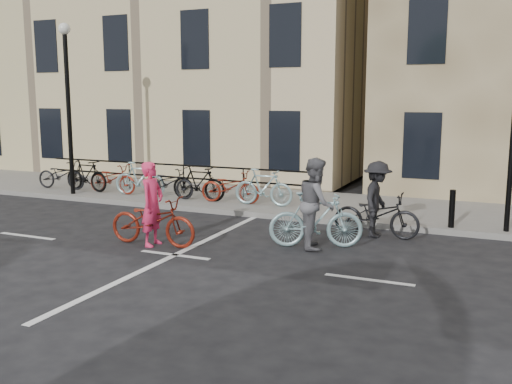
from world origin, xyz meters
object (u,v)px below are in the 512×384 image
at_px(lamp_post, 67,87).
at_px(cyclist_dark, 377,207).
at_px(cyclist_pink, 153,217).
at_px(cyclist_grey, 316,212).

xyz_separation_m(lamp_post, cyclist_dark, (9.93, -1.18, -2.79)).
height_order(cyclist_pink, cyclist_grey, cyclist_grey).
relative_size(cyclist_grey, cyclist_dark, 1.05).
bearing_deg(cyclist_pink, cyclist_grey, -71.63).
bearing_deg(cyclist_grey, cyclist_dark, -54.63).
relative_size(cyclist_pink, cyclist_dark, 1.05).
bearing_deg(cyclist_pink, lamp_post, 53.08).
distance_m(lamp_post, cyclist_pink, 7.42).
distance_m(cyclist_pink, cyclist_dark, 5.08).
distance_m(cyclist_grey, cyclist_dark, 1.77).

